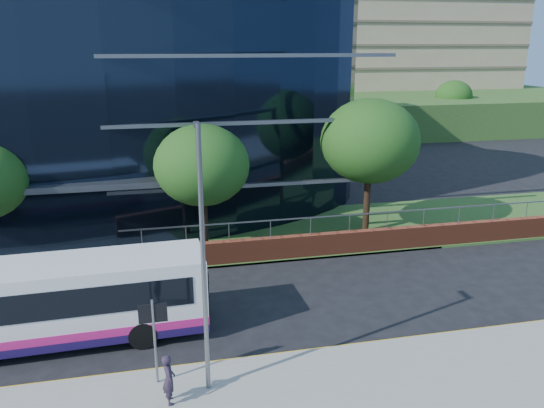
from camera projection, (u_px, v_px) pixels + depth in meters
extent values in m
plane|color=black|center=(14.00, 375.00, 16.91)|extent=(200.00, 200.00, 0.00)
cube|color=gray|center=(5.00, 392.00, 15.96)|extent=(80.00, 0.25, 0.16)
cube|color=gold|center=(7.00, 390.00, 16.16)|extent=(80.00, 0.08, 0.01)
cube|color=gold|center=(9.00, 387.00, 16.30)|extent=(80.00, 0.08, 0.01)
cube|color=#2D511E|center=(483.00, 217.00, 32.14)|extent=(36.00, 8.00, 0.12)
cube|color=black|center=(19.00, 77.00, 36.21)|extent=(38.00, 16.00, 16.00)
cube|color=brown|center=(457.00, 234.00, 27.70)|extent=(34.00, 0.40, 1.20)
cube|color=slate|center=(460.00, 207.00, 27.27)|extent=(34.00, 0.06, 0.06)
cube|color=#2D511E|center=(349.00, 104.00, 75.29)|extent=(60.00, 42.00, 4.00)
cylinder|color=slate|center=(155.00, 342.00, 15.90)|extent=(0.08, 0.08, 2.80)
cube|color=black|center=(153.00, 313.00, 15.64)|extent=(0.85, 0.06, 0.60)
cylinder|color=black|center=(204.00, 224.00, 26.33)|extent=(0.36, 0.36, 3.08)
ellipsoid|color=#203F12|center=(202.00, 165.00, 25.46)|extent=(4.62, 4.62, 3.93)
cylinder|color=black|center=(367.00, 203.00, 29.06)|extent=(0.36, 0.36, 3.52)
ellipsoid|color=#203F12|center=(370.00, 141.00, 28.06)|extent=(5.28, 5.28, 4.49)
cylinder|color=black|center=(331.00, 125.00, 58.82)|extent=(0.36, 0.36, 3.08)
ellipsoid|color=#203F12|center=(332.00, 97.00, 57.95)|extent=(4.62, 4.62, 3.93)
cylinder|color=black|center=(451.00, 119.00, 64.03)|extent=(0.36, 0.36, 2.86)
ellipsoid|color=#203F12|center=(454.00, 96.00, 63.22)|extent=(4.29, 4.29, 3.65)
cylinder|color=slate|center=(204.00, 265.00, 14.90)|extent=(0.14, 0.14, 8.00)
cube|color=slate|center=(197.00, 125.00, 14.10)|extent=(0.15, 0.70, 0.12)
cube|color=silver|center=(45.00, 300.00, 18.22)|extent=(11.02, 2.86, 2.64)
cube|color=#1D1042|center=(49.00, 331.00, 18.56)|extent=(11.04, 2.91, 0.30)
cube|color=#BE1B6D|center=(48.00, 323.00, 18.47)|extent=(11.04, 2.91, 0.30)
cube|color=black|center=(62.00, 289.00, 18.25)|extent=(8.83, 2.84, 0.99)
cylinder|color=black|center=(143.00, 335.00, 18.28)|extent=(1.00, 0.33, 0.99)
imported|color=#2A2030|center=(169.00, 379.00, 15.18)|extent=(0.44, 0.61, 1.53)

